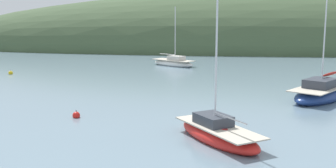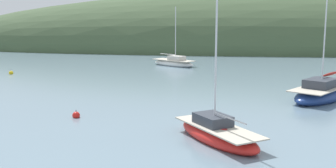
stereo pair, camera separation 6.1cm
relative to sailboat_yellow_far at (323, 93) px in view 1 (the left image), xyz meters
name	(u,v)px [view 1 (the left image)]	position (x,y,z in m)	size (l,w,h in m)	color
far_shoreline_hill	(318,48)	(14.30, 49.23, -0.36)	(150.00, 36.00, 26.15)	#425638
sailboat_yellow_far	(323,93)	(0.00, 0.00, 0.00)	(6.70, 7.51, 11.17)	navy
sailboat_orange_cutter	(218,133)	(-7.99, -10.33, -0.11)	(4.55, 5.73, 7.15)	red
sailboat_teal_outer	(174,63)	(-11.65, 19.24, -0.09)	(5.85, 5.22, 7.21)	white
mooring_buoy_channel	(11,73)	(-27.92, 10.84, -0.33)	(0.44, 0.44, 0.54)	yellow
mooring_buoy_outer	(76,115)	(-15.90, -6.47, -0.33)	(0.44, 0.44, 0.54)	red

